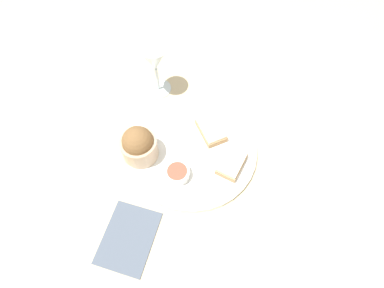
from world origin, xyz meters
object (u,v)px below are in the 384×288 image
(cheese_toast_near, at_px, (211,130))
(fork, at_px, (296,149))
(salad_bowl, at_px, (139,145))
(cheese_toast_far, at_px, (232,163))
(napkin, at_px, (128,238))
(sauce_ramekin, at_px, (177,173))
(wine_glass, at_px, (155,61))

(cheese_toast_near, height_order, fork, cheese_toast_near)
(salad_bowl, distance_m, cheese_toast_far, 0.24)
(cheese_toast_near, bearing_deg, fork, 86.97)
(cheese_toast_near, xyz_separation_m, napkin, (0.30, -0.15, -0.02))
(cheese_toast_near, distance_m, napkin, 0.34)
(cheese_toast_far, relative_size, fork, 0.71)
(sauce_ramekin, relative_size, fork, 0.45)
(salad_bowl, height_order, wine_glass, wine_glass)
(fork, bearing_deg, wine_glass, -110.30)
(cheese_toast_far, distance_m, wine_glass, 0.34)
(cheese_toast_far, relative_size, napkin, 0.58)
(salad_bowl, distance_m, sauce_ramekin, 0.12)
(cheese_toast_far, height_order, napkin, cheese_toast_far)
(sauce_ramekin, distance_m, wine_glass, 0.31)
(cheese_toast_near, distance_m, fork, 0.23)
(wine_glass, bearing_deg, fork, 69.70)
(salad_bowl, xyz_separation_m, sauce_ramekin, (0.05, 0.10, -0.03))
(sauce_ramekin, xyz_separation_m, cheese_toast_near, (-0.14, 0.07, -0.00))
(salad_bowl, bearing_deg, cheese_toast_far, 90.50)
(salad_bowl, bearing_deg, cheese_toast_near, 118.67)
(sauce_ramekin, height_order, wine_glass, wine_glass)
(cheese_toast_near, height_order, wine_glass, wine_glass)
(wine_glass, bearing_deg, cheese_toast_near, 51.62)
(napkin, height_order, fork, same)
(wine_glass, height_order, fork, wine_glass)
(salad_bowl, xyz_separation_m, napkin, (0.21, 0.02, -0.06))
(sauce_ramekin, height_order, fork, sauce_ramekin)
(fork, bearing_deg, sauce_ramekin, -66.87)
(sauce_ramekin, distance_m, cheese_toast_near, 0.15)
(cheese_toast_far, bearing_deg, napkin, -45.32)
(wine_glass, distance_m, napkin, 0.45)
(salad_bowl, relative_size, fork, 0.76)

